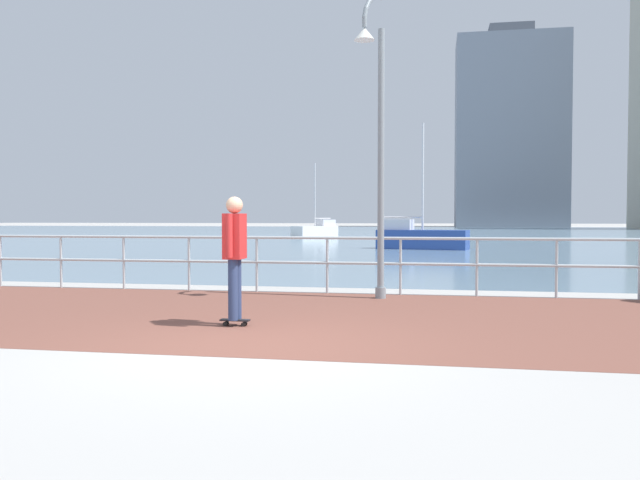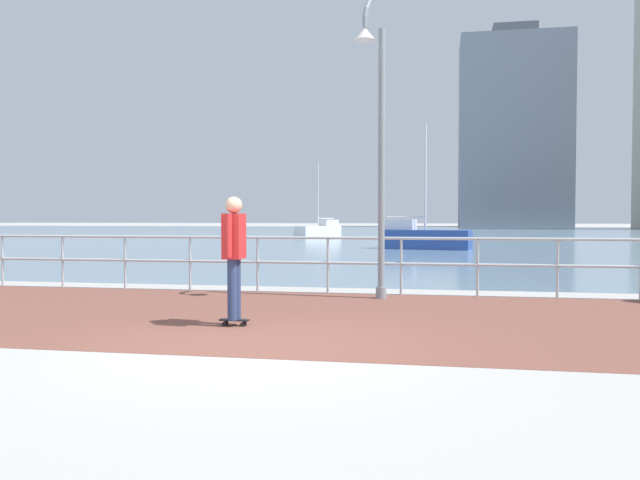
{
  "view_description": "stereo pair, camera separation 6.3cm",
  "coord_description": "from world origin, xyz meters",
  "px_view_note": "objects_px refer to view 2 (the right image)",
  "views": [
    {
      "loc": [
        2.06,
        -6.94,
        1.46
      ],
      "look_at": [
        0.24,
        3.17,
        1.1
      ],
      "focal_mm": 36.35,
      "sensor_mm": 36.0,
      "label": 1
    },
    {
      "loc": [
        2.12,
        -6.93,
        1.46
      ],
      "look_at": [
        0.24,
        3.17,
        1.1
      ],
      "focal_mm": 36.35,
      "sensor_mm": 36.0,
      "label": 2
    }
  ],
  "objects_px": {
    "lamppost": "(377,131)",
    "sailboat_white": "(422,237)",
    "skateboarder": "(234,248)",
    "sailboat_gray": "(319,230)"
  },
  "relations": [
    {
      "from": "lamppost",
      "to": "sailboat_white",
      "type": "xyz_separation_m",
      "value": [
        0.28,
        18.65,
        -2.44
      ]
    },
    {
      "from": "lamppost",
      "to": "skateboarder",
      "type": "relative_size",
      "value": 3.11
    },
    {
      "from": "skateboarder",
      "to": "sailboat_gray",
      "type": "xyz_separation_m",
      "value": [
        -6.04,
        38.45,
        -0.53
      ]
    },
    {
      "from": "lamppost",
      "to": "sailboat_gray",
      "type": "bearing_deg",
      "value": 102.23
    },
    {
      "from": "sailboat_gray",
      "to": "sailboat_white",
      "type": "relative_size",
      "value": 0.94
    },
    {
      "from": "skateboarder",
      "to": "sailboat_white",
      "type": "distance_m",
      "value": 21.91
    },
    {
      "from": "skateboarder",
      "to": "sailboat_white",
      "type": "height_order",
      "value": "sailboat_white"
    },
    {
      "from": "skateboarder",
      "to": "sailboat_white",
      "type": "relative_size",
      "value": 0.3
    },
    {
      "from": "sailboat_gray",
      "to": "sailboat_white",
      "type": "xyz_separation_m",
      "value": [
        7.92,
        -16.63,
        0.03
      ]
    },
    {
      "from": "lamppost",
      "to": "sailboat_white",
      "type": "distance_m",
      "value": 18.81
    }
  ]
}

